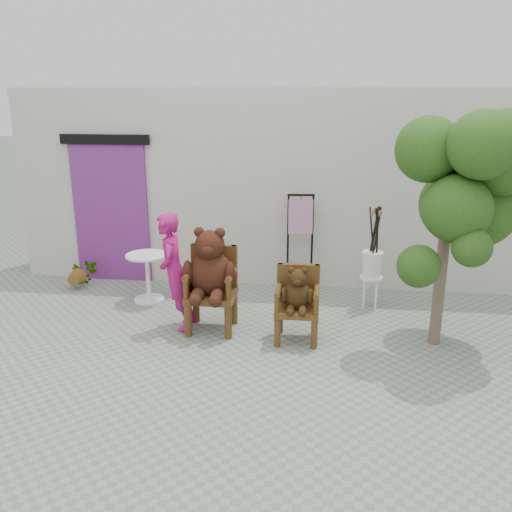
% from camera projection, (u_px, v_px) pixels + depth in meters
% --- Properties ---
extents(ground_plane, '(60.00, 60.00, 0.00)m').
position_uv_depth(ground_plane, '(289.00, 365.00, 6.09)').
color(ground_plane, gray).
rests_on(ground_plane, ground).
extents(back_wall, '(9.00, 1.00, 3.00)m').
position_uv_depth(back_wall, '(303.00, 186.00, 8.59)').
color(back_wall, beige).
rests_on(back_wall, ground).
extents(doorway, '(1.40, 0.11, 2.33)m').
position_uv_depth(doorway, '(111.00, 209.00, 8.54)').
color(doorway, '#6E2776').
rests_on(doorway, ground).
extents(chair_big, '(0.66, 0.72, 1.36)m').
position_uv_depth(chair_big, '(211.00, 273.00, 6.78)').
color(chair_big, '#41260E').
rests_on(chair_big, ground).
extents(chair_small, '(0.53, 0.51, 0.95)m').
position_uv_depth(chair_small, '(297.00, 297.00, 6.55)').
color(chair_small, '#41260E').
rests_on(chair_small, ground).
extents(person, '(0.41, 0.58, 1.51)m').
position_uv_depth(person, '(175.00, 272.00, 6.84)').
color(person, '#A31464').
rests_on(person, ground).
extents(cafe_table, '(0.60, 0.60, 0.70)m').
position_uv_depth(cafe_table, '(148.00, 272.00, 7.84)').
color(cafe_table, white).
rests_on(cafe_table, ground).
extents(display_stand, '(0.47, 0.38, 1.51)m').
position_uv_depth(display_stand, '(300.00, 255.00, 8.15)').
color(display_stand, black).
rests_on(display_stand, ground).
extents(stool_bucket, '(0.32, 0.32, 1.45)m').
position_uv_depth(stool_bucket, '(372.00, 264.00, 7.54)').
color(stool_bucket, white).
rests_on(stool_bucket, ground).
extents(tree, '(1.61, 1.60, 2.79)m').
position_uv_depth(tree, '(469.00, 186.00, 6.05)').
color(tree, '#4E3E2F').
rests_on(tree, ground).
extents(potted_plant, '(0.42, 0.37, 0.45)m').
position_uv_depth(potted_plant, '(81.00, 273.00, 8.46)').
color(potted_plant, '#17360E').
rests_on(potted_plant, ground).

